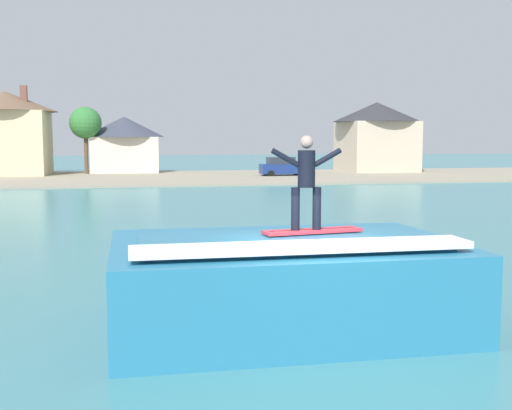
{
  "coord_description": "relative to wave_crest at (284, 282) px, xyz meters",
  "views": [
    {
      "loc": [
        -3.04,
        -10.13,
        3.54
      ],
      "look_at": [
        -0.21,
        4.13,
        2.03
      ],
      "focal_mm": 44.83,
      "sensor_mm": 36.0,
      "label": 1
    }
  ],
  "objects": [
    {
      "name": "house_gabled_white",
      "position": [
        22.52,
        51.72,
        3.2
      ],
      "size": [
        9.1,
        9.1,
        7.31
      ],
      "color": "beige",
      "rests_on": "ground_plane"
    },
    {
      "name": "tree_tall_bare",
      "position": [
        -6.92,
        52.58,
        4.15
      ],
      "size": [
        3.08,
        3.08,
        6.61
      ],
      "color": "brown",
      "rests_on": "ground_plane"
    },
    {
      "name": "car_far_shore",
      "position": [
        11.15,
        45.99,
        0.09
      ],
      "size": [
        4.46,
        2.07,
        1.86
      ],
      "color": "navy",
      "rests_on": "ground_plane"
    },
    {
      "name": "house_with_chimney",
      "position": [
        -14.21,
        52.51,
        3.51
      ],
      "size": [
        9.59,
        9.59,
        8.45
      ],
      "color": "beige",
      "rests_on": "ground_plane"
    },
    {
      "name": "ground_plane",
      "position": [
        0.21,
        -1.41,
        -0.85
      ],
      "size": [
        260.0,
        260.0,
        0.0
      ],
      "primitive_type": "plane",
      "color": "teal"
    },
    {
      "name": "shoreline_bank",
      "position": [
        0.21,
        46.09,
        -0.77
      ],
      "size": [
        120.0,
        20.89,
        0.15
      ],
      "color": "gray",
      "rests_on": "ground_plane"
    },
    {
      "name": "wave_crest",
      "position": [
        0.0,
        0.0,
        0.0
      ],
      "size": [
        6.39,
        4.38,
        1.81
      ],
      "color": "teal",
      "rests_on": "ground_plane"
    },
    {
      "name": "surfer",
      "position": [
        0.35,
        -0.27,
        1.99
      ],
      "size": [
        1.33,
        0.32,
        1.73
      ],
      "color": "black",
      "rests_on": "surfboard"
    },
    {
      "name": "surfboard",
      "position": [
        0.48,
        -0.23,
        0.99
      ],
      "size": [
        1.93,
        0.7,
        0.06
      ],
      "color": "#D8333F",
      "rests_on": "wave_crest"
    },
    {
      "name": "house_small_cottage",
      "position": [
        -3.29,
        55.32,
        2.36
      ],
      "size": [
        8.18,
        8.18,
        5.78
      ],
      "color": "beige",
      "rests_on": "ground_plane"
    }
  ]
}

